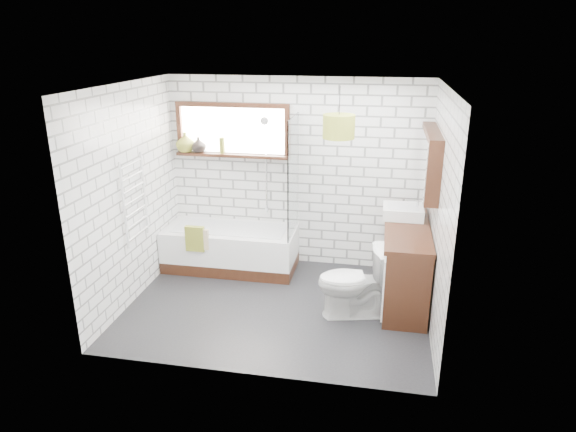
% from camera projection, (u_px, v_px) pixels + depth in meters
% --- Properties ---
extents(floor, '(3.40, 2.60, 0.01)m').
position_uv_depth(floor, '(277.00, 306.00, 5.98)').
color(floor, black).
rests_on(floor, ground).
extents(ceiling, '(3.40, 2.60, 0.01)m').
position_uv_depth(ceiling, '(275.00, 85.00, 5.14)').
color(ceiling, white).
rests_on(ceiling, ground).
extents(wall_back, '(3.40, 0.01, 2.50)m').
position_uv_depth(wall_back, '(297.00, 174.00, 6.77)').
color(wall_back, white).
rests_on(wall_back, ground).
extents(wall_front, '(3.40, 0.01, 2.50)m').
position_uv_depth(wall_front, '(245.00, 251.00, 4.35)').
color(wall_front, white).
rests_on(wall_front, ground).
extents(wall_left, '(0.01, 2.60, 2.50)m').
position_uv_depth(wall_left, '(130.00, 195.00, 5.86)').
color(wall_left, white).
rests_on(wall_left, ground).
extents(wall_right, '(0.01, 2.60, 2.50)m').
position_uv_depth(wall_right, '(439.00, 213.00, 5.26)').
color(wall_right, white).
rests_on(wall_right, ground).
extents(window, '(1.52, 0.16, 0.68)m').
position_uv_depth(window, '(232.00, 131.00, 6.69)').
color(window, black).
rests_on(window, wall_back).
extents(towel_radiator, '(0.06, 0.52, 1.00)m').
position_uv_depth(towel_radiator, '(135.00, 200.00, 5.87)').
color(towel_radiator, white).
rests_on(towel_radiator, wall_left).
extents(mirror_cabinet, '(0.16, 1.20, 0.70)m').
position_uv_depth(mirror_cabinet, '(430.00, 162.00, 5.70)').
color(mirror_cabinet, black).
rests_on(mirror_cabinet, wall_right).
extents(shower_riser, '(0.02, 0.02, 1.30)m').
position_uv_depth(shower_riser, '(266.00, 166.00, 6.76)').
color(shower_riser, silver).
rests_on(shower_riser, wall_back).
extents(bathtub, '(1.73, 0.76, 0.56)m').
position_uv_depth(bathtub, '(231.00, 248.00, 6.88)').
color(bathtub, white).
rests_on(bathtub, floor).
extents(shower_screen, '(0.02, 0.72, 1.50)m').
position_uv_depth(shower_screen, '(293.00, 177.00, 6.39)').
color(shower_screen, white).
rests_on(shower_screen, bathtub).
extents(towel_green, '(0.24, 0.07, 0.33)m').
position_uv_depth(towel_green, '(195.00, 239.00, 6.50)').
color(towel_green, olive).
rests_on(towel_green, bathtub).
extents(towel_beige, '(0.20, 0.05, 0.27)m').
position_uv_depth(towel_beige, '(201.00, 239.00, 6.48)').
color(towel_beige, tan).
rests_on(towel_beige, bathtub).
extents(vanity, '(0.51, 1.60, 0.91)m').
position_uv_depth(vanity, '(405.00, 262.00, 6.03)').
color(vanity, black).
rests_on(vanity, floor).
extents(basin, '(0.47, 0.41, 0.14)m').
position_uv_depth(basin, '(403.00, 212.00, 6.13)').
color(basin, white).
rests_on(basin, vanity).
extents(tap, '(0.04, 0.04, 0.18)m').
position_uv_depth(tap, '(417.00, 207.00, 6.08)').
color(tap, silver).
rests_on(tap, vanity).
extents(toilet, '(0.63, 0.89, 0.82)m').
position_uv_depth(toilet, '(355.00, 282.00, 5.65)').
color(toilet, white).
rests_on(toilet, floor).
extents(vase_olive, '(0.29, 0.29, 0.26)m').
position_uv_depth(vase_olive, '(185.00, 144.00, 6.84)').
color(vase_olive, olive).
rests_on(vase_olive, window).
extents(vase_dark, '(0.25, 0.25, 0.20)m').
position_uv_depth(vase_dark, '(199.00, 146.00, 6.82)').
color(vase_dark, black).
rests_on(vase_dark, window).
extents(bottle, '(0.09, 0.09, 0.21)m').
position_uv_depth(bottle, '(222.00, 147.00, 6.76)').
color(bottle, olive).
rests_on(bottle, window).
extents(pendant, '(0.33, 0.33, 0.24)m').
position_uv_depth(pendant, '(339.00, 127.00, 5.21)').
color(pendant, olive).
rests_on(pendant, ceiling).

